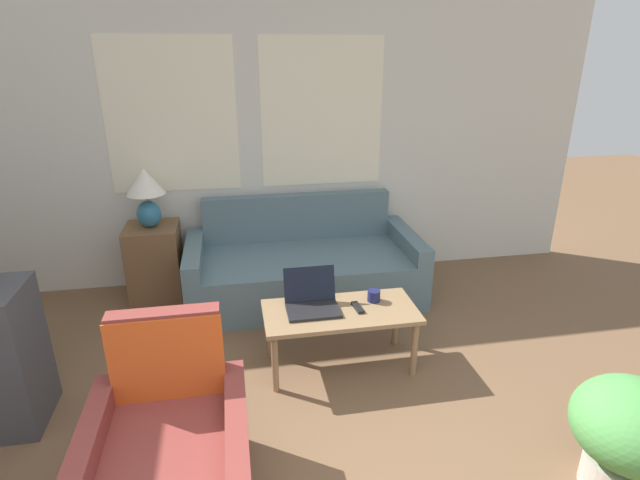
# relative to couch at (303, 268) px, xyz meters

# --- Properties ---
(wall_back) EXTENTS (6.23, 0.06, 2.60)m
(wall_back) POSITION_rel_couch_xyz_m (-0.32, 0.48, 1.05)
(wall_back) COLOR silver
(wall_back) RESTS_ON ground_plane
(couch) EXTENTS (2.01, 0.95, 0.84)m
(couch) POSITION_rel_couch_xyz_m (0.00, 0.00, 0.00)
(couch) COLOR slate
(couch) RESTS_ON ground_plane
(armchair) EXTENTS (0.74, 0.81, 0.91)m
(armchair) POSITION_rel_couch_xyz_m (-0.96, -2.10, 0.01)
(armchair) COLOR brown
(armchair) RESTS_ON ground_plane
(side_table) EXTENTS (0.44, 0.44, 0.67)m
(side_table) POSITION_rel_couch_xyz_m (-1.29, 0.16, 0.08)
(side_table) COLOR brown
(side_table) RESTS_ON ground_plane
(table_lamp) EXTENTS (0.32, 0.32, 0.50)m
(table_lamp) POSITION_rel_couch_xyz_m (-1.29, 0.16, 0.73)
(table_lamp) COLOR teal
(table_lamp) RESTS_ON side_table
(coffee_table) EXTENTS (1.04, 0.49, 0.44)m
(coffee_table) POSITION_rel_couch_xyz_m (0.09, -1.14, 0.14)
(coffee_table) COLOR #8E704C
(coffee_table) RESTS_ON ground_plane
(laptop) EXTENTS (0.35, 0.31, 0.25)m
(laptop) POSITION_rel_couch_xyz_m (-0.10, -1.07, 0.25)
(laptop) COLOR black
(laptop) RESTS_ON coffee_table
(cup_navy) EXTENTS (0.09, 0.09, 0.08)m
(cup_navy) POSITION_rel_couch_xyz_m (0.34, -1.05, 0.23)
(cup_navy) COLOR #191E4C
(cup_navy) RESTS_ON coffee_table
(tv_remote) EXTENTS (0.06, 0.15, 0.02)m
(tv_remote) POSITION_rel_couch_xyz_m (0.20, -1.14, 0.20)
(tv_remote) COLOR black
(tv_remote) RESTS_ON coffee_table
(potted_plant) EXTENTS (0.57, 0.57, 0.62)m
(potted_plant) POSITION_rel_couch_xyz_m (1.24, -2.43, 0.11)
(potted_plant) COLOR #BCB2A3
(potted_plant) RESTS_ON ground_plane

